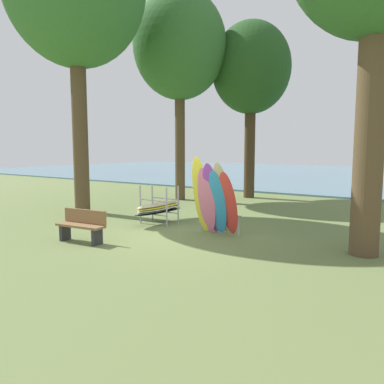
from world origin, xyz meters
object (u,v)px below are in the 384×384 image
park_bench (82,225)px  leaning_board_pile (214,200)px  tree_far_right_back (251,70)px  tree_mid_behind (180,47)px  board_storage_rack (159,208)px

park_bench → leaning_board_pile: bearing=48.5°
tree_far_right_back → tree_mid_behind: bearing=-132.6°
leaning_board_pile → park_bench: (-2.39, -2.71, -0.54)m
tree_far_right_back → leaning_board_pile: tree_far_right_back is taller
board_storage_rack → park_bench: (-0.10, -3.03, -0.07)m
tree_far_right_back → park_bench: size_ratio=5.97×
park_bench → board_storage_rack: bearing=88.2°
tree_mid_behind → leaning_board_pile: 9.79m
tree_far_right_back → leaning_board_pile: (2.86, -8.08, -5.30)m
board_storage_rack → park_bench: 3.03m
leaning_board_pile → park_bench: 3.66m
tree_far_right_back → leaning_board_pile: size_ratio=3.85×
leaning_board_pile → park_bench: leaning_board_pile is taller
tree_mid_behind → leaning_board_pile: tree_mid_behind is taller
tree_mid_behind → tree_far_right_back: tree_mid_behind is taller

